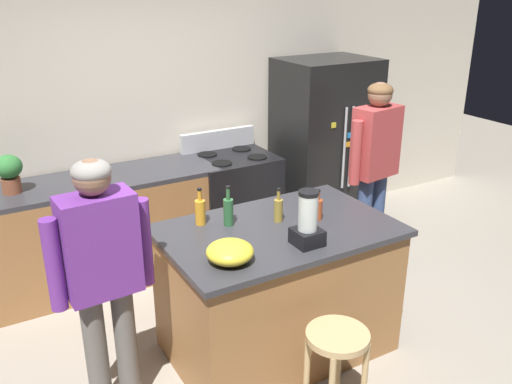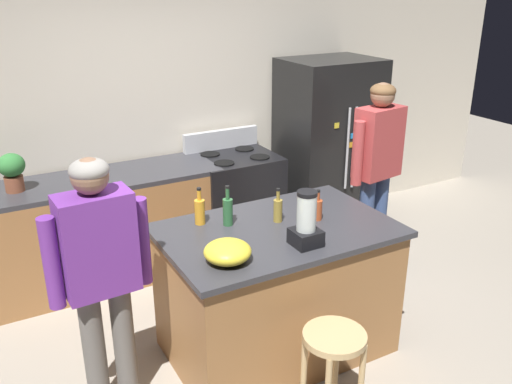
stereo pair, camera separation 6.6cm
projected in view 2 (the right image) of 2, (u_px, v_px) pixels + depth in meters
ground_plane at (276, 346)px, 3.93m from camera, size 14.00×14.00×0.00m
back_wall at (169, 108)px, 5.03m from camera, size 8.00×0.10×2.70m
kitchen_island at (277, 290)px, 3.76m from camera, size 1.53×0.98×0.94m
back_counter_run at (103, 229)px, 4.66m from camera, size 2.00×0.64×0.94m
refrigerator at (327, 148)px, 5.50m from camera, size 0.90×0.73×1.76m
stove_range at (235, 202)px, 5.20m from camera, size 0.76×0.65×1.12m
person_by_island_left at (100, 267)px, 3.04m from camera, size 0.59×0.24×1.61m
person_by_sink_right at (377, 161)px, 4.64m from camera, size 0.60×0.28×1.68m
bar_stool at (334, 354)px, 3.09m from camera, size 0.36×0.36×0.62m
potted_plant at (12, 170)px, 4.14m from camera, size 0.20×0.20×0.30m
blender_appliance at (306, 223)px, 3.31m from camera, size 0.17×0.17×0.35m
bottle_cooking_sauce at (317, 209)px, 3.68m from camera, size 0.06×0.06×0.22m
bottle_vinegar at (278, 209)px, 3.65m from camera, size 0.06×0.06×0.24m
bottle_soda at (200, 211)px, 3.62m from camera, size 0.07×0.07×0.26m
bottle_olive_oil at (228, 211)px, 3.60m from camera, size 0.07×0.07×0.28m
mixing_bowl at (228, 252)px, 3.14m from camera, size 0.28×0.28×0.12m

